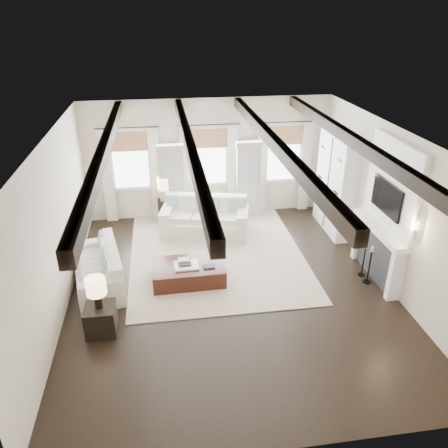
{
  "coord_description": "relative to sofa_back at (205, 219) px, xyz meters",
  "views": [
    {
      "loc": [
        -1.24,
        -7.41,
        5.22
      ],
      "look_at": [
        -0.04,
        0.71,
        1.15
      ],
      "focal_mm": 35.0,
      "sensor_mm": 36.0,
      "label": 1
    }
  ],
  "objects": [
    {
      "name": "side_table_back",
      "position": [
        -0.98,
        0.87,
        -0.08
      ],
      "size": [
        0.41,
        0.41,
        0.61
      ],
      "primitive_type": "cube",
      "color": "black",
      "rests_on": "ground"
    },
    {
      "name": "lamp_back",
      "position": [
        -0.98,
        0.87,
        0.66
      ],
      "size": [
        0.37,
        0.37,
        0.64
      ],
      "color": "black",
      "rests_on": "side_table_back"
    },
    {
      "name": "tray",
      "position": [
        -0.63,
        -2.24,
        0.03
      ],
      "size": [
        0.51,
        0.39,
        0.04
      ],
      "primitive_type": "cube",
      "rotation": [
        0.0,
        0.0,
        0.02
      ],
      "color": "white",
      "rests_on": "ottoman"
    },
    {
      "name": "candlestick_far",
      "position": [
        3.14,
        -2.52,
        -0.06
      ],
      "size": [
        0.16,
        0.16,
        0.78
      ],
      "color": "black",
      "rests_on": "ground"
    },
    {
      "name": "area_rug",
      "position": [
        0.13,
        -1.04,
        -0.37
      ],
      "size": [
        3.98,
        4.9,
        0.02
      ],
      "primitive_type": "cube",
      "color": "#BCA993",
      "rests_on": "ground"
    },
    {
      "name": "lamp_front",
      "position": [
        -2.25,
        -3.58,
        0.55
      ],
      "size": [
        0.35,
        0.35,
        0.6
      ],
      "color": "black",
      "rests_on": "side_table_front"
    },
    {
      "name": "ottoman",
      "position": [
        -0.6,
        -2.18,
        -0.19
      ],
      "size": [
        1.51,
        0.96,
        0.39
      ],
      "primitive_type": "cube",
      "rotation": [
        0.0,
        0.0,
        0.02
      ],
      "color": "black",
      "rests_on": "ground"
    },
    {
      "name": "sofa_back",
      "position": [
        0.0,
        0.0,
        0.0
      ],
      "size": [
        2.35,
        1.46,
        0.94
      ],
      "color": "silver",
      "rests_on": "ground"
    },
    {
      "name": "candlestick_near",
      "position": [
        3.14,
        -2.79,
        -0.03
      ],
      "size": [
        0.17,
        0.17,
        0.85
      ],
      "color": "black",
      "rests_on": "ground"
    },
    {
      "name": "sofa_left",
      "position": [
        -2.4,
        -2.05,
        -0.05
      ],
      "size": [
        1.25,
        2.08,
        0.83
      ],
      "color": "silver",
      "rests_on": "ground"
    },
    {
      "name": "ground",
      "position": [
        0.24,
        -2.61,
        -0.38
      ],
      "size": [
        7.5,
        7.5,
        0.0
      ],
      "primitive_type": "plane",
      "color": "black",
      "rests_on": "ground"
    },
    {
      "name": "side_table_front",
      "position": [
        -2.25,
        -3.58,
        -0.12
      ],
      "size": [
        0.53,
        0.53,
        0.53
      ],
      "primitive_type": "cube",
      "color": "black",
      "rests_on": "ground"
    },
    {
      "name": "book_loose",
      "position": [
        -0.17,
        -2.34,
        0.02
      ],
      "size": [
        0.24,
        0.18,
        0.03
      ],
      "primitive_type": "cube",
      "rotation": [
        0.0,
        0.0,
        0.02
      ],
      "color": "#262628",
      "rests_on": "ottoman"
    },
    {
      "name": "room_shell",
      "position": [
        0.99,
        -1.71,
        1.5
      ],
      "size": [
        6.54,
        7.54,
        3.22
      ],
      "color": "beige",
      "rests_on": "ground"
    },
    {
      "name": "book_upper",
      "position": [
        -0.68,
        -2.12,
        0.1
      ],
      "size": [
        0.22,
        0.17,
        0.03
      ],
      "primitive_type": "cube",
      "rotation": [
        0.0,
        0.0,
        0.02
      ],
      "color": "beige",
      "rests_on": "book_lower"
    },
    {
      "name": "book_lower",
      "position": [
        -0.67,
        -2.22,
        0.07
      ],
      "size": [
        0.26,
        0.21,
        0.04
      ],
      "primitive_type": "cube",
      "rotation": [
        0.0,
        0.0,
        0.02
      ],
      "color": "#262628",
      "rests_on": "tray"
    }
  ]
}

